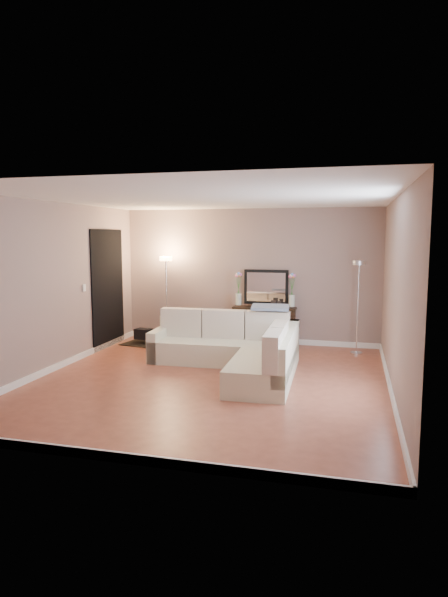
% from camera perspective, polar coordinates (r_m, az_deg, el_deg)
% --- Properties ---
extents(floor, '(5.00, 5.50, 0.01)m').
position_cam_1_polar(floor, '(7.31, -1.60, -9.39)').
color(floor, '#9A4E38').
rests_on(floor, ground).
extents(ceiling, '(5.00, 5.50, 0.01)m').
position_cam_1_polar(ceiling, '(7.03, -1.67, 11.47)').
color(ceiling, white).
rests_on(ceiling, ground).
extents(wall_back, '(5.00, 0.02, 2.60)m').
position_cam_1_polar(wall_back, '(9.72, 2.91, 2.56)').
color(wall_back, gray).
rests_on(wall_back, ground).
extents(wall_front, '(5.00, 0.02, 2.60)m').
position_cam_1_polar(wall_front, '(4.49, -11.50, -2.94)').
color(wall_front, gray).
rests_on(wall_front, ground).
extents(wall_left, '(0.02, 5.50, 2.60)m').
position_cam_1_polar(wall_left, '(8.11, -18.93, 1.27)').
color(wall_left, gray).
rests_on(wall_left, ground).
extents(wall_right, '(0.02, 5.50, 2.60)m').
position_cam_1_polar(wall_right, '(6.80, 19.14, 0.20)').
color(wall_right, gray).
rests_on(wall_right, ground).
extents(baseboard_back, '(5.00, 0.03, 0.10)m').
position_cam_1_polar(baseboard_back, '(9.87, 2.83, -4.70)').
color(baseboard_back, white).
rests_on(baseboard_back, ground).
extents(baseboard_front, '(5.00, 0.03, 0.10)m').
position_cam_1_polar(baseboard_front, '(4.89, -10.98, -17.48)').
color(baseboard_front, white).
rests_on(baseboard_front, ground).
extents(baseboard_left, '(0.03, 5.50, 0.10)m').
position_cam_1_polar(baseboard_left, '(8.31, -18.43, -7.33)').
color(baseboard_left, white).
rests_on(baseboard_left, ground).
extents(baseboard_right, '(0.03, 5.50, 0.10)m').
position_cam_1_polar(baseboard_right, '(7.05, 18.51, -9.93)').
color(baseboard_right, white).
rests_on(baseboard_right, ground).
extents(doorway, '(0.02, 1.20, 2.20)m').
position_cam_1_polar(doorway, '(9.57, -13.13, 1.11)').
color(doorway, black).
rests_on(doorway, ground).
extents(switch_plate, '(0.02, 0.08, 0.12)m').
position_cam_1_polar(switch_plate, '(8.82, -15.70, 1.19)').
color(switch_plate, white).
rests_on(switch_plate, ground).
extents(sectional_sofa, '(2.48, 2.33, 0.85)m').
position_cam_1_polar(sectional_sofa, '(7.84, 1.67, -5.85)').
color(sectional_sofa, beige).
rests_on(sectional_sofa, floor).
extents(throw_blanket, '(0.63, 0.40, 0.08)m').
position_cam_1_polar(throw_blanket, '(8.22, 5.31, -1.01)').
color(throw_blanket, slate).
rests_on(throw_blanket, sectional_sofa).
extents(console_table, '(1.21, 0.35, 0.74)m').
position_cam_1_polar(console_table, '(9.54, 4.19, -2.89)').
color(console_table, black).
rests_on(console_table, floor).
extents(leaning_mirror, '(0.85, 0.06, 0.67)m').
position_cam_1_polar(leaning_mirror, '(9.58, 4.84, 1.32)').
color(leaning_mirror, black).
rests_on(leaning_mirror, console_table).
extents(table_decor, '(0.51, 0.11, 0.12)m').
position_cam_1_polar(table_decor, '(9.43, 4.64, -0.68)').
color(table_decor, '#BF6921').
rests_on(table_decor, console_table).
extents(flower_vase_left, '(0.14, 0.11, 0.63)m').
position_cam_1_polar(flower_vase_left, '(9.52, 1.67, 0.86)').
color(flower_vase_left, silver).
rests_on(flower_vase_left, console_table).
extents(flower_vase_right, '(0.14, 0.11, 0.63)m').
position_cam_1_polar(flower_vase_right, '(9.37, 7.77, 0.70)').
color(flower_vase_right, silver).
rests_on(flower_vase_right, console_table).
extents(floor_lamp_lit, '(0.28, 0.28, 1.67)m').
position_cam_1_polar(floor_lamp_lit, '(9.85, -6.63, 1.90)').
color(floor_lamp_lit, silver).
rests_on(floor_lamp_lit, floor).
extents(floor_lamp_unlit, '(0.28, 0.28, 1.65)m').
position_cam_1_polar(floor_lamp_unlit, '(9.02, 15.12, 1.12)').
color(floor_lamp_unlit, silver).
rests_on(floor_lamp_unlit, floor).
extents(charcoal_rug, '(1.22, 1.01, 0.01)m').
position_cam_1_polar(charcoal_rug, '(9.81, -7.97, -5.10)').
color(charcoal_rug, black).
rests_on(charcoal_rug, floor).
extents(black_bag, '(0.34, 0.27, 0.20)m').
position_cam_1_polar(black_bag, '(9.80, -9.19, -4.01)').
color(black_bag, black).
rests_on(black_bag, charcoal_rug).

